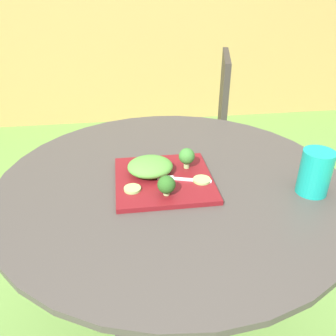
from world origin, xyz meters
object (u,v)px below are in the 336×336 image
(fork, at_px, (179,179))
(salad_plate, at_px, (164,180))
(patio_chair, at_px, (202,122))
(drinking_glass, at_px, (315,175))

(fork, bearing_deg, salad_plate, 157.44)
(patio_chair, bearing_deg, fork, -107.16)
(salad_plate, bearing_deg, patio_chair, 70.25)
(salad_plate, bearing_deg, fork, -22.56)
(fork, bearing_deg, drinking_glass, -14.54)
(salad_plate, bearing_deg, drinking_glass, -15.42)
(patio_chair, height_order, fork, patio_chair)
(drinking_glass, relative_size, fork, 0.82)
(patio_chair, distance_m, salad_plate, 1.03)
(drinking_glass, bearing_deg, patio_chair, 93.13)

